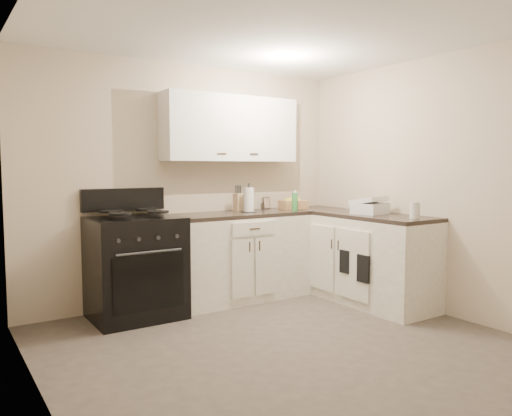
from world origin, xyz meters
TOP-DOWN VIEW (x-y plane):
  - floor at (0.00, 0.00)m, footprint 3.60×3.60m
  - ceiling at (0.00, 0.00)m, footprint 3.60×3.60m
  - wall_back at (0.00, 1.80)m, footprint 3.60×0.00m
  - wall_right at (1.80, 0.00)m, footprint 0.00×3.60m
  - wall_left at (-1.80, 0.00)m, footprint 0.00×3.60m
  - base_cabinets_back at (0.43, 1.50)m, footprint 1.55×0.60m
  - base_cabinets_right at (1.50, 0.85)m, footprint 0.60×1.90m
  - countertop_back at (0.43, 1.50)m, footprint 1.55×0.60m
  - countertop_right at (1.50, 0.85)m, footprint 0.60×1.90m
  - upper_cabinets at (0.43, 1.65)m, footprint 1.55×0.30m
  - stove at (-0.73, 1.48)m, footprint 0.83×0.71m
  - knife_block at (0.50, 1.63)m, footprint 0.10×0.10m
  - paper_towel at (0.55, 1.49)m, footprint 0.11×0.11m
  - soap_bottle at (1.12, 1.41)m, footprint 0.08×0.08m
  - picture_frame at (0.96, 1.74)m, footprint 0.12×0.06m
  - wicker_basket at (1.21, 1.55)m, footprint 0.33×0.24m
  - countertop_grill at (1.50, 0.63)m, footprint 0.35×0.34m
  - glass_jar at (1.52, 0.07)m, footprint 0.10×0.10m
  - oven_mitt_near at (1.18, 0.39)m, footprint 0.02×0.16m
  - oven_mitt_far at (1.18, 0.65)m, footprint 0.02×0.14m

SIDE VIEW (x-z plane):
  - floor at x=0.00m, z-range 0.00..0.00m
  - oven_mitt_near at x=1.18m, z-range 0.30..0.57m
  - base_cabinets_back at x=0.43m, z-range 0.00..0.90m
  - base_cabinets_right at x=1.50m, z-range 0.00..0.90m
  - stove at x=-0.73m, z-range -0.04..0.96m
  - oven_mitt_far at x=1.18m, z-range 0.35..0.58m
  - countertop_back at x=0.43m, z-range 0.90..0.94m
  - countertop_right at x=1.50m, z-range 0.90..0.94m
  - wicker_basket at x=1.21m, z-range 0.94..1.04m
  - countertop_grill at x=1.50m, z-range 0.94..1.05m
  - picture_frame at x=0.96m, z-range 0.94..1.08m
  - glass_jar at x=1.52m, z-range 0.94..1.10m
  - soap_bottle at x=1.12m, z-range 0.94..1.14m
  - knife_block at x=0.50m, z-range 0.94..1.14m
  - paper_towel at x=0.55m, z-range 0.94..1.20m
  - wall_back at x=0.00m, z-range -0.55..3.05m
  - wall_right at x=1.80m, z-range -0.55..3.05m
  - wall_left at x=-1.80m, z-range -0.55..3.05m
  - upper_cabinets at x=0.43m, z-range 1.49..2.19m
  - ceiling at x=0.00m, z-range 2.50..2.50m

